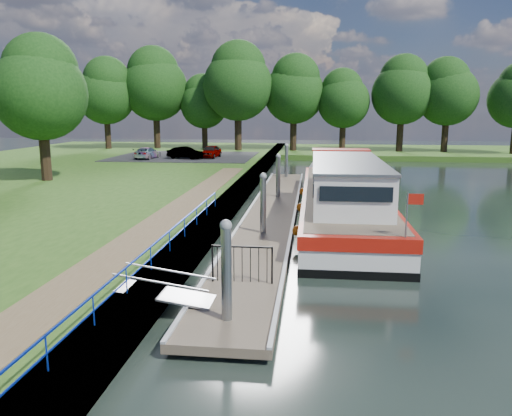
# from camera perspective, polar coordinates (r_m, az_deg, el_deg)

# --- Properties ---
(ground) EXTENTS (160.00, 160.00, 0.00)m
(ground) POSITION_cam_1_polar(r_m,az_deg,el_deg) (13.35, -2.94, -13.30)
(ground) COLOR black
(ground) RESTS_ON ground
(bank_edge) EXTENTS (1.10, 90.00, 0.78)m
(bank_edge) POSITION_cam_1_polar(r_m,az_deg,el_deg) (27.84, -3.08, 0.54)
(bank_edge) COLOR #473D2D
(bank_edge) RESTS_ON ground
(far_bank) EXTENTS (60.00, 18.00, 0.60)m
(far_bank) POSITION_cam_1_polar(r_m,az_deg,el_deg) (64.96, 15.42, 6.19)
(far_bank) COLOR #294D16
(far_bank) RESTS_ON ground
(footpath) EXTENTS (1.60, 40.00, 0.05)m
(footpath) POSITION_cam_1_polar(r_m,az_deg,el_deg) (21.51, -11.07, -1.71)
(footpath) COLOR brown
(footpath) RESTS_ON riverbank
(carpark) EXTENTS (14.00, 12.00, 0.06)m
(carpark) POSITION_cam_1_polar(r_m,az_deg,el_deg) (51.86, -8.11, 5.86)
(carpark) COLOR black
(carpark) RESTS_ON riverbank
(blue_fence) EXTENTS (0.04, 18.04, 0.72)m
(blue_fence) POSITION_cam_1_polar(r_m,az_deg,el_deg) (16.28, -10.85, -4.03)
(blue_fence) COLOR #0C2DBF
(blue_fence) RESTS_ON riverbank
(pontoon) EXTENTS (2.50, 30.00, 0.56)m
(pontoon) POSITION_cam_1_polar(r_m,az_deg,el_deg) (25.62, 1.81, -0.85)
(pontoon) COLOR brown
(pontoon) RESTS_ON ground
(mooring_piles) EXTENTS (0.30, 27.30, 3.55)m
(mooring_piles) POSITION_cam_1_polar(r_m,az_deg,el_deg) (25.42, 1.83, 1.56)
(mooring_piles) COLOR gray
(mooring_piles) RESTS_ON ground
(gangway) EXTENTS (2.58, 1.00, 0.92)m
(gangway) POSITION_cam_1_polar(r_m,az_deg,el_deg) (13.96, -10.24, -9.57)
(gangway) COLOR #A5A8AD
(gangway) RESTS_ON ground
(gate_panel) EXTENTS (1.85, 0.05, 1.15)m
(gate_panel) POSITION_cam_1_polar(r_m,az_deg,el_deg) (14.98, -1.60, -5.82)
(gate_panel) COLOR black
(gate_panel) RESTS_ON ground
(barge) EXTENTS (4.36, 21.15, 4.78)m
(barge) POSITION_cam_1_polar(r_m,az_deg,el_deg) (26.78, 9.77, 1.49)
(barge) COLOR black
(barge) RESTS_ON ground
(horizon_trees) EXTENTS (54.38, 10.03, 12.87)m
(horizon_trees) POSITION_cam_1_polar(r_m,az_deg,el_deg) (60.81, 3.17, 13.47)
(horizon_trees) COLOR #332316
(horizon_trees) RESTS_ON ground
(bank_tree_a) EXTENTS (6.12, 6.12, 9.72)m
(bank_tree_a) POSITION_cam_1_polar(r_m,az_deg,el_deg) (36.81, -23.41, 12.63)
(bank_tree_a) COLOR #332316
(bank_tree_a) RESTS_ON riverbank
(car_a) EXTENTS (1.75, 3.68, 1.22)m
(car_a) POSITION_cam_1_polar(r_m,az_deg,el_deg) (49.92, -5.17, 6.46)
(car_a) COLOR #999999
(car_a) RESTS_ON carpark
(car_b) EXTENTS (3.69, 1.99, 1.15)m
(car_b) POSITION_cam_1_polar(r_m,az_deg,el_deg) (48.86, -8.07, 6.26)
(car_b) COLOR #999999
(car_b) RESTS_ON carpark
(car_c) EXTENTS (1.86, 3.89, 1.09)m
(car_c) POSITION_cam_1_polar(r_m,az_deg,el_deg) (49.92, -12.31, 6.18)
(car_c) COLOR #999999
(car_c) RESTS_ON carpark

